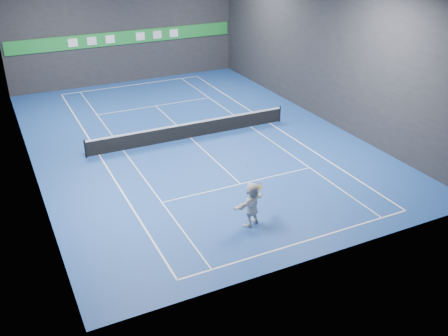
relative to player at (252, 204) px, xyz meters
name	(u,v)px	position (x,y,z in m)	size (l,w,h in m)	color
ground	(191,138)	(1.28, 9.79, -0.99)	(26.00, 26.00, 0.00)	#1A4193
wall_back	(124,24)	(1.28, 22.79, 3.51)	(18.00, 0.10, 9.00)	#27272A
wall_front	(331,151)	(1.28, -3.21, 3.51)	(18.00, 0.10, 9.00)	#27272A
wall_left	(17,85)	(-7.72, 9.79, 3.51)	(0.10, 26.00, 9.00)	#27272A
wall_right	(321,48)	(10.28, 9.79, 3.51)	(0.10, 26.00, 9.00)	#27272A
baseline_near	(304,242)	(1.28, -2.10, -0.99)	(10.98, 0.08, 0.01)	white
baseline_far	(133,85)	(1.28, 21.68, -0.99)	(10.98, 0.08, 0.01)	white
sideline_doubles_left	(99,155)	(-4.21, 9.79, -0.99)	(0.08, 23.78, 0.01)	white
sideline_doubles_right	(270,123)	(6.77, 9.79, -0.99)	(0.08, 23.78, 0.01)	white
sideline_singles_left	(124,151)	(-2.83, 9.79, -0.99)	(0.06, 23.78, 0.01)	white
sideline_singles_right	(251,127)	(5.39, 9.79, -0.99)	(0.06, 23.78, 0.01)	white
service_line_near	(241,184)	(1.28, 3.39, -0.99)	(8.23, 0.06, 0.01)	white
service_line_far	(156,106)	(1.28, 16.19, -0.99)	(8.23, 0.06, 0.01)	white
center_service_line	(191,138)	(1.28, 9.79, -0.99)	(0.06, 12.80, 0.01)	white
player	(252,204)	(0.00, 0.00, 0.00)	(1.84, 0.59, 1.98)	white
tennis_ball	(247,166)	(-0.22, 0.05, 1.83)	(0.06, 0.06, 0.06)	#AED723
tennis_net	(191,130)	(1.28, 9.79, -0.45)	(12.50, 0.10, 1.07)	black
sponsor_banner	(125,38)	(1.28, 22.73, 2.51)	(17.64, 0.11, 1.00)	green
tennis_racket	(259,187)	(0.36, 0.05, 0.72)	(0.43, 0.36, 0.57)	#B11C12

